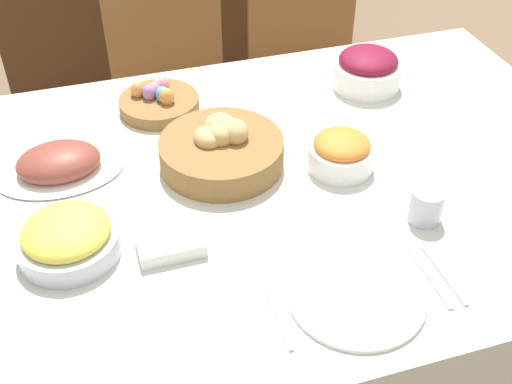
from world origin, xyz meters
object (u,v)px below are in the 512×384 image
(dinner_plate, at_px, (356,295))
(butter_dish, at_px, (171,245))
(carrot_bowl, at_px, (341,152))
(knife, at_px, (430,278))
(chair_far_right, at_px, (309,73))
(bread_basket, at_px, (222,149))
(beet_salad_bowl, at_px, (367,69))
(pineapple_bowl, at_px, (68,237))
(fork, at_px, (277,315))
(chair_far_center, at_px, (177,93))
(egg_basket, at_px, (159,101))
(drinking_cup, at_px, (426,205))
(ham_platter, at_px, (59,164))
(spoon, at_px, (444,274))

(dinner_plate, distance_m, butter_dish, 0.38)
(carrot_bowl, height_order, knife, carrot_bowl)
(chair_far_right, xyz_separation_m, butter_dish, (-0.72, -1.07, 0.30))
(bread_basket, height_order, beet_salad_bowl, bread_basket)
(bread_basket, height_order, butter_dish, bread_basket)
(pineapple_bowl, relative_size, fork, 1.25)
(fork, bearing_deg, chair_far_center, 88.61)
(bread_basket, bearing_deg, beet_salad_bowl, 26.03)
(chair_far_center, bearing_deg, egg_basket, -105.89)
(knife, bearing_deg, drinking_cup, 67.01)
(chair_far_center, height_order, bread_basket, chair_far_center)
(dinner_plate, xyz_separation_m, fork, (-0.16, -0.00, -0.00))
(pineapple_bowl, distance_m, beet_salad_bowl, 0.95)
(chair_far_center, relative_size, butter_dish, 6.77)
(knife, bearing_deg, dinner_plate, -178.93)
(ham_platter, distance_m, knife, 0.87)
(pineapple_bowl, xyz_separation_m, spoon, (0.69, -0.28, -0.04))
(drinking_cup, relative_size, butter_dish, 0.57)
(beet_salad_bowl, relative_size, fork, 1.16)
(drinking_cup, height_order, butter_dish, drinking_cup)
(egg_basket, relative_size, knife, 1.28)
(egg_basket, xyz_separation_m, fork, (0.08, -0.76, -0.02))
(dinner_plate, relative_size, knife, 1.60)
(chair_far_center, height_order, dinner_plate, chair_far_center)
(egg_basket, relative_size, fork, 1.28)
(beet_salad_bowl, bearing_deg, drinking_cup, -101.89)
(knife, xyz_separation_m, butter_dish, (-0.47, 0.22, 0.01))
(carrot_bowl, bearing_deg, chair_far_right, 72.67)
(chair_far_right, xyz_separation_m, carrot_bowl, (-0.29, -0.92, 0.33))
(egg_basket, xyz_separation_m, carrot_bowl, (0.36, -0.38, 0.02))
(egg_basket, bearing_deg, carrot_bowl, -46.13)
(spoon, bearing_deg, ham_platter, 140.19)
(egg_basket, xyz_separation_m, dinner_plate, (0.24, -0.76, -0.02))
(drinking_cup, bearing_deg, bread_basket, 138.93)
(bread_basket, xyz_separation_m, fork, (-0.02, -0.48, -0.04))
(butter_dish, bearing_deg, knife, -25.74)
(drinking_cup, xyz_separation_m, butter_dish, (-0.54, 0.06, -0.02))
(beet_salad_bowl, height_order, knife, beet_salad_bowl)
(beet_salad_bowl, xyz_separation_m, spoon, (-0.16, -0.71, -0.05))
(carrot_bowl, distance_m, knife, 0.39)
(bread_basket, height_order, carrot_bowl, bread_basket)
(bread_basket, height_order, dinner_plate, bread_basket)
(knife, relative_size, butter_dish, 1.23)
(chair_far_center, height_order, chair_far_right, same)
(egg_basket, bearing_deg, drinking_cup, -52.29)
(chair_far_right, xyz_separation_m, spoon, (-0.23, -1.30, 0.29))
(carrot_bowl, bearing_deg, pineapple_bowl, -170.81)
(ham_platter, xyz_separation_m, fork, (0.35, -0.56, -0.02))
(bread_basket, height_order, drinking_cup, bread_basket)
(bread_basket, height_order, ham_platter, bread_basket)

